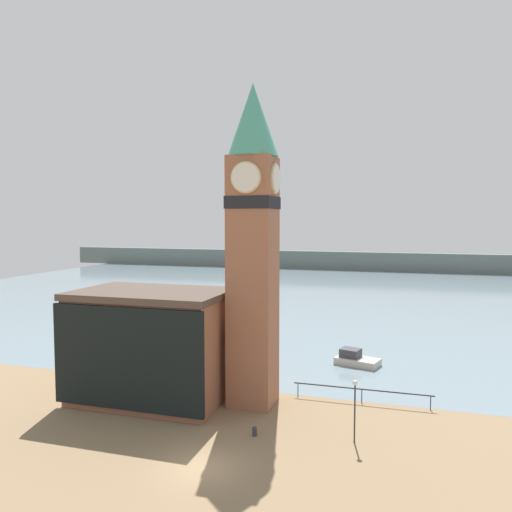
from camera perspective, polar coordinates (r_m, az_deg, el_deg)
name	(u,v)px	position (r m, az deg, el deg)	size (l,w,h in m)	color
ground_plane	(203,467)	(30.43, -6.09, -22.90)	(160.00, 160.00, 0.00)	#846B4C
water	(349,290)	(99.32, 10.61, -3.88)	(160.00, 120.00, 0.00)	gray
far_shoreline	(366,261)	(138.64, 12.46, -0.59)	(180.00, 3.00, 5.00)	slate
pier_railing	(362,391)	(39.79, 12.01, -14.80)	(10.44, 0.08, 1.09)	#232328
clock_tower	(253,237)	(36.67, -0.34, 2.21)	(3.71, 3.71, 23.65)	#935B42
pier_building	(152,345)	(39.70, -11.84, -9.90)	(11.72, 7.75, 8.44)	#935B42
boat_near	(356,359)	(49.45, 11.33, -11.49)	(4.45, 3.21, 1.49)	#B7B2A8
mooring_bollard_near	(255,431)	(33.82, -0.17, -19.34)	(0.32, 0.32, 0.63)	#2D2D33
lamp_post	(355,399)	(32.62, 11.24, -15.73)	(0.32, 0.32, 3.97)	#2D2D33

